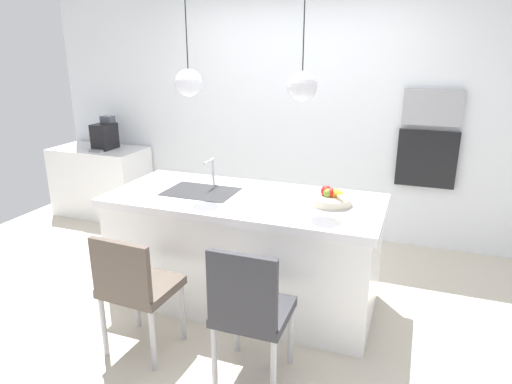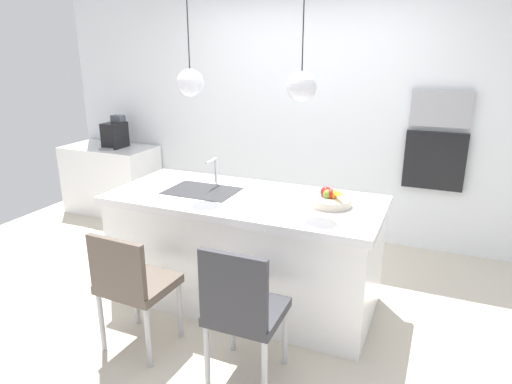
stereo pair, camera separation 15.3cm
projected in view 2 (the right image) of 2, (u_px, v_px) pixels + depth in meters
floor at (245, 298)px, 3.74m from camera, size 6.60×6.60×0.00m
back_wall at (308, 115)px, 4.79m from camera, size 6.00×0.10×2.60m
kitchen_island at (244, 249)px, 3.61m from camera, size 2.11×0.93×0.89m
sink_basin at (202, 191)px, 3.61m from camera, size 0.56×0.40×0.02m
faucet at (214, 167)px, 3.75m from camera, size 0.02×0.17×0.22m
fruit_bowl at (330, 199)px, 3.27m from camera, size 0.30×0.30×0.15m
side_counter at (112, 179)px, 5.63m from camera, size 1.10×0.60×0.83m
coffee_machine at (115, 134)px, 5.42m from camera, size 0.20×0.35×0.38m
microwave at (441, 108)px, 4.20m from camera, size 0.54×0.08×0.34m
oven at (434, 161)px, 4.36m from camera, size 0.56×0.08×0.56m
chair_near at (132, 282)px, 2.97m from camera, size 0.47×0.43×0.87m
chair_middle at (242, 308)px, 2.66m from camera, size 0.44×0.43×0.92m
pendant_light_left at (190, 82)px, 3.38m from camera, size 0.21×0.21×0.81m
pendant_light_right at (302, 86)px, 3.05m from camera, size 0.21×0.21×0.81m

